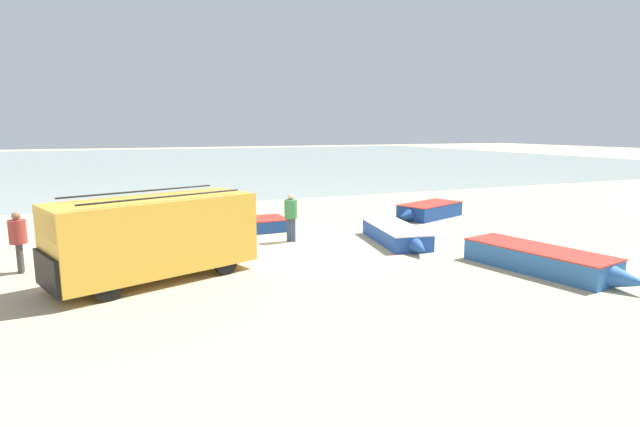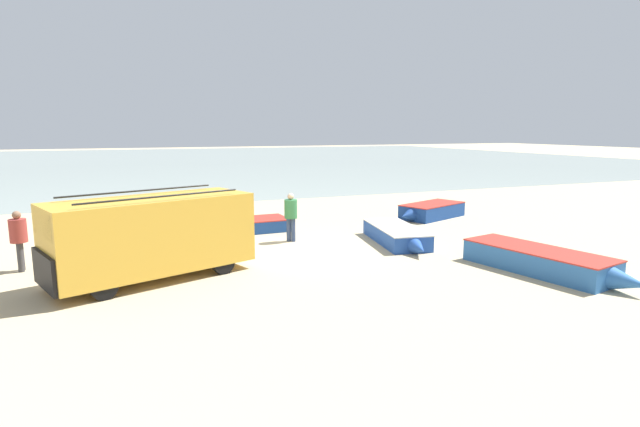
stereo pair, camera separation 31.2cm
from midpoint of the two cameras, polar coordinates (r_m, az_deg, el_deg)
name	(u,v)px [view 1 (the left image)]	position (r m, az deg, el deg)	size (l,w,h in m)	color
ground_plane	(294,251)	(17.05, -3.56, -4.27)	(200.00, 200.00, 0.00)	tan
sea_water	(158,161)	(67.99, -18.13, 5.73)	(120.00, 80.00, 0.01)	#99A89E
parked_van	(154,235)	(14.34, -19.07, -2.34)	(5.76, 3.70, 2.40)	gold
fishing_rowboat_0	(397,235)	(18.33, 8.32, -2.43)	(2.00, 4.45, 0.59)	#234CA3
fishing_rowboat_1	(428,210)	(23.77, 11.91, 0.34)	(4.01, 2.62, 0.67)	navy
fishing_rowboat_2	(245,226)	(20.32, -9.01, -1.37)	(3.83, 1.71, 0.51)	navy
fishing_rowboat_3	(160,220)	(22.52, -18.19, -0.66)	(2.41, 4.19, 0.50)	navy
fishing_rowboat_4	(544,260)	(15.85, 23.70, -4.92)	(2.36, 5.21, 0.67)	#2D66AD
fisherman_0	(18,237)	(16.74, -31.71, -2.26)	(0.47, 0.47, 1.78)	#38383D
fisherman_1	(291,213)	(18.25, -3.84, 0.08)	(0.47, 0.47, 1.79)	navy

